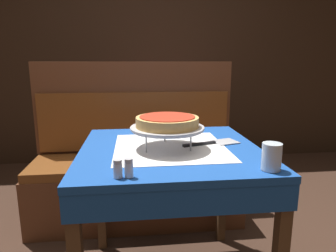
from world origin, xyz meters
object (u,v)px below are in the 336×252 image
object	(u,v)px
dining_table_rear	(165,113)
condiment_caddy	(173,99)
pizza_pan_stand	(167,129)
napkin_holder	(158,122)
pizza_server	(213,143)
deep_dish_pizza	(167,121)
water_glass_near	(272,157)
booth_bench	(137,174)
pepper_shaker	(129,168)
salt_shaker	(118,169)
dining_table_front	(170,165)

from	to	relation	value
dining_table_rear	condiment_caddy	bearing A→B (deg)	-30.17
pizza_pan_stand	napkin_holder	distance (m)	0.41
condiment_caddy	napkin_holder	bearing A→B (deg)	-101.63
pizza_server	condiment_caddy	world-z (taller)	condiment_caddy
deep_dish_pizza	water_glass_near	distance (m)	0.50
dining_table_rear	booth_bench	distance (m)	0.92
pizza_pan_stand	napkin_holder	xyz separation A→B (m)	(-0.01, 0.40, -0.05)
dining_table_rear	pepper_shaker	size ratio (longest dim) A/B	11.35
napkin_holder	condiment_caddy	bearing A→B (deg)	78.37
salt_shaker	pepper_shaker	world-z (taller)	pepper_shaker
pizza_server	salt_shaker	distance (m)	0.61
pizza_server	deep_dish_pizza	bearing A→B (deg)	-167.22
booth_bench	salt_shaker	world-z (taller)	booth_bench
pizza_pan_stand	booth_bench	bearing A→B (deg)	100.44
salt_shaker	napkin_holder	bearing A→B (deg)	74.79
pizza_server	water_glass_near	bearing A→B (deg)	-72.56
dining_table_front	water_glass_near	distance (m)	0.51
dining_table_rear	pepper_shaker	distance (m)	1.98
booth_bench	pizza_pan_stand	bearing A→B (deg)	-79.56
deep_dish_pizza	water_glass_near	bearing A→B (deg)	-42.66
dining_table_rear	salt_shaker	distance (m)	1.99
pizza_server	condiment_caddy	xyz separation A→B (m)	(-0.01, 1.51, 0.03)
dining_table_front	deep_dish_pizza	distance (m)	0.22
pizza_server	water_glass_near	distance (m)	0.41
dining_table_front	pizza_pan_stand	size ratio (longest dim) A/B	2.45
condiment_caddy	booth_bench	bearing A→B (deg)	-116.24
pizza_server	dining_table_rear	bearing A→B (deg)	93.04
deep_dish_pizza	salt_shaker	xyz separation A→B (m)	(-0.22, -0.35, -0.10)
dining_table_rear	deep_dish_pizza	world-z (taller)	deep_dish_pizza
water_glass_near	pizza_server	bearing A→B (deg)	107.44
dining_table_front	napkin_holder	world-z (taller)	napkin_holder
pepper_shaker	dining_table_rear	bearing A→B (deg)	80.29
water_glass_near	napkin_holder	bearing A→B (deg)	116.91
deep_dish_pizza	napkin_holder	size ratio (longest dim) A/B	2.95
dining_table_front	pizza_pan_stand	bearing A→B (deg)	-129.75
pepper_shaker	pizza_server	bearing A→B (deg)	43.92
water_glass_near	pepper_shaker	xyz separation A→B (m)	(-0.54, -0.01, -0.02)
dining_table_front	condiment_caddy	size ratio (longest dim) A/B	5.46
pizza_server	salt_shaker	world-z (taller)	salt_shaker
salt_shaker	condiment_caddy	xyz separation A→B (m)	(0.44, 1.91, 0.00)
salt_shaker	napkin_holder	xyz separation A→B (m)	(0.20, 0.75, 0.01)
dining_table_rear	condiment_caddy	xyz separation A→B (m)	(0.07, -0.04, 0.14)
napkin_holder	booth_bench	bearing A→B (deg)	108.78
booth_bench	pizza_pan_stand	xyz separation A→B (m)	(0.15, -0.80, 0.53)
deep_dish_pizza	pizza_server	xyz separation A→B (m)	(0.24, 0.05, -0.13)
deep_dish_pizza	pepper_shaker	world-z (taller)	deep_dish_pizza
pepper_shaker	booth_bench	bearing A→B (deg)	88.58
deep_dish_pizza	condiment_caddy	xyz separation A→B (m)	(0.23, 1.56, -0.09)
booth_bench	salt_shaker	xyz separation A→B (m)	(-0.07, -1.15, 0.47)
napkin_holder	condiment_caddy	world-z (taller)	condiment_caddy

